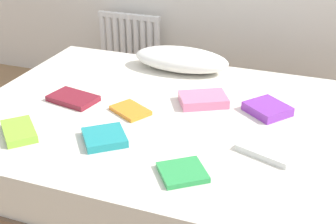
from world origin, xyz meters
name	(u,v)px	position (x,y,z in m)	size (l,w,h in m)	color
ground_plane	(165,192)	(0.00, 0.00, 0.00)	(8.00, 8.00, 0.00)	#93704C
bed	(165,155)	(0.00, 0.00, 0.25)	(2.00, 1.50, 0.50)	brown
radiator	(130,48)	(-0.74, 1.20, 0.36)	(0.51, 0.04, 0.55)	white
pillow	(181,59)	(-0.11, 0.57, 0.57)	(0.59, 0.27, 0.14)	white
textbook_orange	(130,110)	(-0.16, -0.05, 0.51)	(0.19, 0.13, 0.02)	orange
textbook_purple	(267,109)	(0.49, 0.18, 0.52)	(0.20, 0.18, 0.04)	purple
textbook_teal	(104,137)	(-0.16, -0.35, 0.52)	(0.18, 0.18, 0.04)	teal
textbook_white	(268,149)	(0.55, -0.19, 0.51)	(0.24, 0.16, 0.03)	white
textbook_pink	(203,100)	(0.15, 0.17, 0.52)	(0.24, 0.17, 0.05)	pink
textbook_green	(182,172)	(0.25, -0.48, 0.51)	(0.18, 0.17, 0.02)	green
textbook_lime	(19,131)	(-0.55, -0.43, 0.52)	(0.22, 0.13, 0.04)	#8CC638
textbook_maroon	(73,98)	(-0.50, -0.04, 0.51)	(0.25, 0.16, 0.03)	maroon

